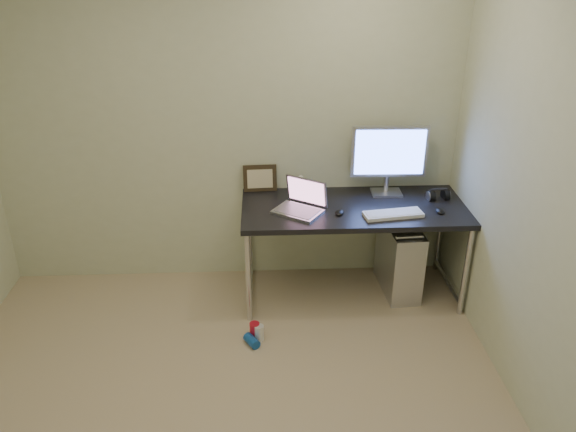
# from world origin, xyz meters

# --- Properties ---
(wall_back) EXTENTS (3.50, 0.02, 2.50)m
(wall_back) POSITION_xyz_m (0.00, 1.75, 1.25)
(wall_back) COLOR beige
(wall_back) RESTS_ON ground
(wall_right) EXTENTS (0.02, 3.50, 2.50)m
(wall_right) POSITION_xyz_m (1.75, 0.00, 1.25)
(wall_right) COLOR beige
(wall_right) RESTS_ON ground
(desk) EXTENTS (1.64, 0.72, 0.75)m
(desk) POSITION_xyz_m (0.93, 1.39, 0.67)
(desk) COLOR black
(desk) RESTS_ON ground
(tower_computer) EXTENTS (0.27, 0.55, 0.59)m
(tower_computer) POSITION_xyz_m (1.31, 1.43, 0.28)
(tower_computer) COLOR silver
(tower_computer) RESTS_ON ground
(cable_a) EXTENTS (0.01, 0.16, 0.69)m
(cable_a) POSITION_xyz_m (1.26, 1.70, 0.40)
(cable_a) COLOR black
(cable_a) RESTS_ON ground
(cable_b) EXTENTS (0.02, 0.11, 0.71)m
(cable_b) POSITION_xyz_m (1.35, 1.68, 0.38)
(cable_b) COLOR black
(cable_b) RESTS_ON ground
(can_red) EXTENTS (0.09, 0.09, 0.13)m
(can_red) POSITION_xyz_m (0.19, 0.85, 0.06)
(can_red) COLOR red
(can_red) RESTS_ON ground
(can_white) EXTENTS (0.09, 0.09, 0.12)m
(can_white) POSITION_xyz_m (0.22, 0.83, 0.06)
(can_white) COLOR white
(can_white) RESTS_ON ground
(can_blue) EXTENTS (0.12, 0.14, 0.07)m
(can_blue) POSITION_xyz_m (0.17, 0.78, 0.03)
(can_blue) COLOR #144CA3
(can_blue) RESTS_ON ground
(laptop) EXTENTS (0.42, 0.40, 0.22)m
(laptop) POSITION_xyz_m (0.54, 1.34, 0.80)
(laptop) COLOR silver
(laptop) RESTS_ON desk
(monitor) EXTENTS (0.57, 0.17, 0.53)m
(monitor) POSITION_xyz_m (1.21, 1.61, 1.06)
(monitor) COLOR silver
(monitor) RESTS_ON desk
(keyboard) EXTENTS (0.43, 0.20, 0.03)m
(keyboard) POSITION_xyz_m (1.18, 1.21, 0.76)
(keyboard) COLOR white
(keyboard) RESTS_ON desk
(mouse_right) EXTENTS (0.06, 0.10, 0.03)m
(mouse_right) POSITION_xyz_m (1.53, 1.26, 0.77)
(mouse_right) COLOR black
(mouse_right) RESTS_ON desk
(mouse_left) EXTENTS (0.09, 0.11, 0.03)m
(mouse_left) POSITION_xyz_m (0.81, 1.26, 0.77)
(mouse_left) COLOR black
(mouse_left) RESTS_ON desk
(headphones) EXTENTS (0.17, 0.10, 0.11)m
(headphones) POSITION_xyz_m (1.58, 1.49, 0.78)
(headphones) COLOR black
(headphones) RESTS_ON desk
(picture_frame) EXTENTS (0.26, 0.09, 0.21)m
(picture_frame) POSITION_xyz_m (0.25, 1.71, 0.85)
(picture_frame) COLOR black
(picture_frame) RESTS_ON desk
(webcam) EXTENTS (0.05, 0.04, 0.13)m
(webcam) POSITION_xyz_m (0.56, 1.67, 0.85)
(webcam) COLOR silver
(webcam) RESTS_ON desk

